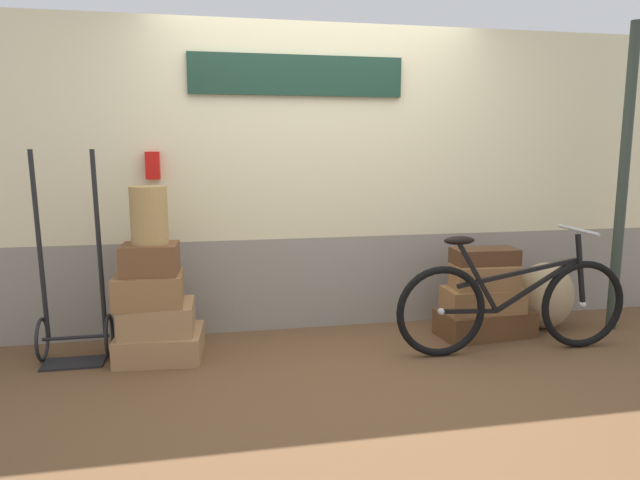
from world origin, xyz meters
TOP-DOWN VIEW (x-y plane):
  - ground at (0.00, 0.00)m, footprint 8.46×5.20m
  - station_building at (0.01, 0.85)m, footprint 6.46×0.74m
  - suitcase_0 at (-1.22, 0.30)m, footprint 0.61×0.53m
  - suitcase_1 at (-1.23, 0.29)m, footprint 0.50×0.43m
  - suitcase_2 at (-1.28, 0.28)m, footprint 0.45×0.39m
  - suitcase_3 at (-1.26, 0.27)m, footprint 0.39×0.32m
  - suitcase_4 at (1.22, 0.29)m, footprint 0.75×0.43m
  - suitcase_5 at (1.19, 0.27)m, footprint 0.59×0.32m
  - suitcase_6 at (1.19, 0.26)m, footprint 0.50×0.29m
  - suitcase_7 at (1.21, 0.31)m, footprint 0.50×0.26m
  - wicker_basket at (-1.25, 0.29)m, footprint 0.25×0.25m
  - luggage_trolley at (-1.79, 0.37)m, footprint 0.46×0.37m
  - burlap_sack at (1.78, 0.37)m, footprint 0.46×0.39m
  - bicycle at (1.24, -0.08)m, footprint 1.73×0.46m

SIDE VIEW (x-z plane):
  - ground at x=0.00m, z-range -0.06..0.00m
  - suitcase_0 at x=-1.22m, z-range 0.00..0.19m
  - suitcase_4 at x=1.22m, z-range 0.00..0.20m
  - burlap_sack at x=1.78m, z-range 0.00..0.54m
  - suitcase_1 at x=-1.23m, z-range 0.19..0.39m
  - suitcase_5 at x=1.19m, z-range 0.20..0.38m
  - luggage_trolley at x=-1.79m, z-range -0.40..1.04m
  - bicycle at x=1.24m, z-range -0.09..0.79m
  - suitcase_6 at x=1.19m, z-range 0.38..0.56m
  - suitcase_2 at x=-1.28m, z-range 0.39..0.60m
  - suitcase_7 at x=1.21m, z-range 0.56..0.69m
  - suitcase_3 at x=-1.26m, z-range 0.60..0.81m
  - wicker_basket at x=-1.25m, z-range 0.81..1.20m
  - station_building at x=0.01m, z-range 0.00..2.39m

